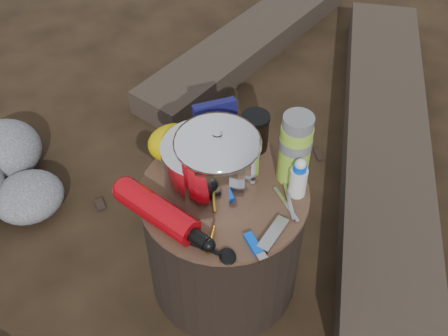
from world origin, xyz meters
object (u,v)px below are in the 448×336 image
object	(u,v)px
fuel_bottle	(158,211)
camping_pot	(218,163)
stump	(224,238)
thermos	(295,149)
travel_mug	(255,132)
log_main	(384,140)

from	to	relation	value
fuel_bottle	camping_pot	bearing A→B (deg)	-17.92
camping_pot	stump	bearing A→B (deg)	-14.37
fuel_bottle	thermos	size ratio (longest dim) A/B	1.43
stump	travel_mug	distance (m)	0.31
log_main	stump	bearing A→B (deg)	-127.06
fuel_bottle	thermos	xyz separation A→B (m)	(0.36, 0.05, 0.06)
travel_mug	log_main	bearing A→B (deg)	21.18
stump	travel_mug	size ratio (longest dim) A/B	3.95
log_main	thermos	size ratio (longest dim) A/B	8.47
stump	camping_pot	xyz separation A→B (m)	(-0.01, 0.00, 0.30)
fuel_bottle	thermos	distance (m)	0.37
camping_pot	travel_mug	size ratio (longest dim) A/B	1.86
travel_mug	camping_pot	bearing A→B (deg)	-136.51
camping_pot	travel_mug	world-z (taller)	camping_pot
camping_pot	thermos	distance (m)	0.20
stump	travel_mug	world-z (taller)	travel_mug
travel_mug	stump	bearing A→B (deg)	-132.48
fuel_bottle	thermos	bearing A→B (deg)	-27.55
thermos	travel_mug	bearing A→B (deg)	114.91
stump	camping_pot	distance (m)	0.30
stump	fuel_bottle	world-z (taller)	fuel_bottle
camping_pot	thermos	bearing A→B (deg)	0.06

